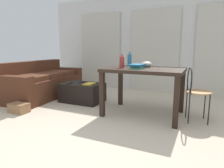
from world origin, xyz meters
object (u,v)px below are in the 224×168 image
(bottle_near, at_px, (130,60))
(bottle_far, at_px, (122,62))
(book_stack, at_px, (137,66))
(shoebox, at_px, (19,108))
(tv_remote_secondary, at_px, (70,83))
(scissors, at_px, (158,69))
(magazine, at_px, (89,84))
(tv_remote_primary, at_px, (82,82))
(wire_chair, at_px, (194,88))
(bowl, at_px, (146,64))
(coffee_table, at_px, (82,93))
(couch, at_px, (43,83))
(craft_table, at_px, (144,75))

(bottle_near, bearing_deg, bottle_far, -85.34)
(book_stack, relative_size, shoebox, 0.92)
(bottle_far, height_order, tv_remote_secondary, bottle_far)
(scissors, bearing_deg, magazine, 167.53)
(tv_remote_primary, height_order, magazine, tv_remote_primary)
(bottle_far, bearing_deg, bottle_near, 94.66)
(wire_chair, bearing_deg, magazine, 174.80)
(bowl, height_order, scissors, bowl)
(bottle_near, xyz_separation_m, scissors, (0.62, -0.48, -0.10))
(coffee_table, xyz_separation_m, wire_chair, (2.10, -0.22, 0.32))
(bottle_far, xyz_separation_m, scissors, (0.58, -0.01, -0.09))
(tv_remote_primary, bearing_deg, bottle_near, 9.70)
(couch, xyz_separation_m, bottle_far, (2.09, -0.36, 0.54))
(craft_table, relative_size, tv_remote_primary, 8.10)
(couch, distance_m, bottle_far, 2.19)
(wire_chair, distance_m, magazine, 1.91)
(scissors, xyz_separation_m, magazine, (-1.39, 0.31, -0.37))
(couch, distance_m, book_stack, 2.41)
(tv_remote_secondary, bearing_deg, shoebox, -121.78)
(craft_table, distance_m, scissors, 0.29)
(couch, relative_size, craft_table, 1.65)
(wire_chair, bearing_deg, craft_table, -178.80)
(bowl, height_order, book_stack, bowl)
(couch, bearing_deg, tv_remote_primary, 1.60)
(coffee_table, bearing_deg, book_stack, -14.04)
(tv_remote_primary, bearing_deg, shoebox, -110.57)
(scissors, bearing_deg, couch, 171.98)
(scissors, xyz_separation_m, tv_remote_secondary, (-1.80, 0.23, -0.37))
(tv_remote_secondary, relative_size, shoebox, 0.47)
(bottle_far, relative_size, bowl, 1.22)
(couch, xyz_separation_m, craft_table, (2.43, -0.26, 0.34))
(wire_chair, relative_size, magazine, 3.01)
(wire_chair, distance_m, scissors, 0.59)
(bowl, distance_m, tv_remote_secondary, 1.59)
(bottle_far, distance_m, bowl, 0.46)
(couch, height_order, bottle_far, bottle_far)
(bottle_far, bearing_deg, magazine, 160.08)
(bowl, distance_m, shoebox, 2.29)
(couch, distance_m, coffee_table, 1.09)
(coffee_table, bearing_deg, scissors, -12.58)
(bowl, xyz_separation_m, tv_remote_primary, (-1.36, 0.05, -0.42))
(bottle_far, height_order, tv_remote_primary, bottle_far)
(couch, distance_m, bottle_near, 2.13)
(bottle_near, distance_m, bottle_far, 0.46)
(tv_remote_primary, bearing_deg, bowl, 3.38)
(couch, xyz_separation_m, book_stack, (2.34, -0.34, 0.48))
(wire_chair, relative_size, tv_remote_primary, 5.34)
(book_stack, distance_m, tv_remote_secondary, 1.54)
(coffee_table, distance_m, book_stack, 1.43)
(tv_remote_secondary, bearing_deg, magazine, 1.32)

